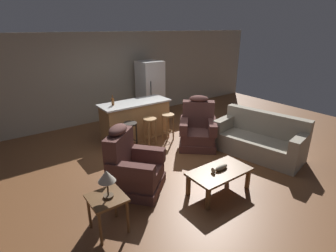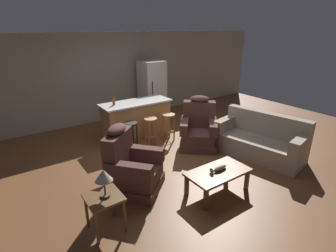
% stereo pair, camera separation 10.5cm
% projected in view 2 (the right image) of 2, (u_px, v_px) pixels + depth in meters
% --- Properties ---
extents(ground_plane, '(12.00, 12.00, 0.00)m').
position_uv_depth(ground_plane, '(166.00, 155.00, 5.93)').
color(ground_plane, brown).
extents(back_wall, '(12.00, 0.05, 2.60)m').
position_uv_depth(back_wall, '(107.00, 78.00, 7.86)').
color(back_wall, '#A89E89').
rests_on(back_wall, ground_plane).
extents(coffee_table, '(1.10, 0.60, 0.42)m').
position_uv_depth(coffee_table, '(218.00, 174.00, 4.49)').
color(coffee_table, brown).
rests_on(coffee_table, ground_plane).
extents(fish_figurine, '(0.34, 0.10, 0.10)m').
position_uv_depth(fish_figurine, '(219.00, 168.00, 4.47)').
color(fish_figurine, '#4C3823').
rests_on(fish_figurine, coffee_table).
extents(couch, '(1.22, 2.03, 0.94)m').
position_uv_depth(couch, '(260.00, 141.00, 5.85)').
color(couch, '#9E937F').
rests_on(couch, ground_plane).
extents(recliner_near_lamp, '(1.18, 1.18, 1.20)m').
position_uv_depth(recliner_near_lamp, '(131.00, 168.00, 4.58)').
color(recliner_near_lamp, brown).
rests_on(recliner_near_lamp, ground_plane).
extents(recliner_near_island, '(1.19, 1.19, 1.20)m').
position_uv_depth(recliner_near_island, '(198.00, 129.00, 6.28)').
color(recliner_near_island, brown).
rests_on(recliner_near_island, ground_plane).
extents(end_table, '(0.48, 0.48, 0.56)m').
position_uv_depth(end_table, '(104.00, 202.00, 3.61)').
color(end_table, brown).
rests_on(end_table, ground_plane).
extents(table_lamp, '(0.24, 0.24, 0.41)m').
position_uv_depth(table_lamp, '(104.00, 177.00, 3.47)').
color(table_lamp, '#4C3823').
rests_on(table_lamp, end_table).
extents(kitchen_island, '(1.80, 0.70, 0.95)m').
position_uv_depth(kitchen_island, '(137.00, 119.00, 6.79)').
color(kitchen_island, '#AD7F4C').
rests_on(kitchen_island, ground_plane).
extents(bar_stool_left, '(0.32, 0.32, 0.68)m').
position_uv_depth(bar_stool_left, '(131.00, 131.00, 6.05)').
color(bar_stool_left, black).
rests_on(bar_stool_left, ground_plane).
extents(bar_stool_middle, '(0.32, 0.32, 0.68)m').
position_uv_depth(bar_stool_middle, '(151.00, 126.00, 6.33)').
color(bar_stool_middle, '#A87A47').
rests_on(bar_stool_middle, ground_plane).
extents(bar_stool_right, '(0.32, 0.32, 0.68)m').
position_uv_depth(bar_stool_right, '(169.00, 122.00, 6.62)').
color(bar_stool_right, '#A87A47').
rests_on(bar_stool_right, ground_plane).
extents(refrigerator, '(0.70, 0.69, 1.76)m').
position_uv_depth(refrigerator, '(152.00, 90.00, 8.22)').
color(refrigerator, white).
rests_on(refrigerator, ground_plane).
extents(bottle_tall_green, '(0.07, 0.07, 0.25)m').
position_uv_depth(bottle_tall_green, '(114.00, 101.00, 6.33)').
color(bottle_tall_green, brown).
rests_on(bottle_tall_green, kitchen_island).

